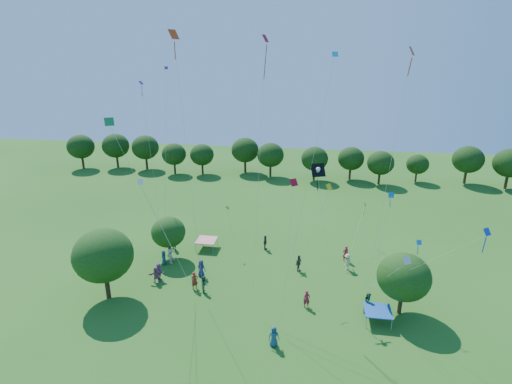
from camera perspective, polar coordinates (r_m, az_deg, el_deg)
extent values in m
cylinder|color=#422B19|center=(39.83, -20.44, -12.67)|extent=(0.43, 0.43, 2.08)
ellipsoid|color=#1D4714|center=(38.28, -21.00, -8.45)|extent=(5.29, 5.29, 4.76)
cylinder|color=#422B19|center=(45.20, -12.20, -8.30)|extent=(0.32, 0.32, 1.55)
ellipsoid|color=#1D4714|center=(44.21, -12.41, -5.61)|extent=(3.67, 3.67, 3.30)
cylinder|color=#422B19|center=(37.67, 19.88, -14.90)|extent=(0.34, 0.34, 1.67)
ellipsoid|color=#1D4714|center=(36.29, 20.36, -11.30)|extent=(4.44, 4.44, 3.99)
cylinder|color=#422B19|center=(86.26, -23.48, 3.84)|extent=(0.44, 0.44, 2.15)
ellipsoid|color=#17370F|center=(85.56, -23.76, 5.95)|extent=(5.17, 5.17, 4.65)
cylinder|color=#422B19|center=(84.41, -19.17, 4.07)|extent=(0.45, 0.45, 2.17)
ellipsoid|color=#17370F|center=(83.69, -19.41, 6.26)|extent=(5.22, 5.22, 4.70)
cylinder|color=#422B19|center=(81.38, -15.34, 3.92)|extent=(0.44, 0.44, 2.15)
ellipsoid|color=#17370F|center=(80.64, -15.54, 6.17)|extent=(5.17, 5.17, 4.65)
cylinder|color=#422B19|center=(76.92, -11.51, 3.26)|extent=(0.38, 0.38, 1.87)
ellipsoid|color=#17370F|center=(76.22, -11.65, 5.31)|extent=(4.48, 4.48, 4.03)
cylinder|color=#422B19|center=(75.86, -7.64, 3.25)|extent=(0.38, 0.38, 1.84)
ellipsoid|color=#17370F|center=(75.17, -7.73, 5.30)|extent=(4.42, 4.42, 3.98)
cylinder|color=#422B19|center=(76.32, -1.56, 3.62)|extent=(0.44, 0.44, 2.14)
ellipsoid|color=#17370F|center=(75.53, -1.58, 6.01)|extent=(5.14, 5.14, 4.63)
cylinder|color=#422B19|center=(73.52, 2.06, 2.98)|extent=(0.42, 0.42, 2.03)
ellipsoid|color=#17370F|center=(72.75, 2.09, 5.31)|extent=(4.86, 4.86, 4.37)
cylinder|color=#422B19|center=(72.00, 8.27, 2.42)|extent=(0.40, 0.40, 1.96)
ellipsoid|color=#17370F|center=(71.22, 8.38, 4.72)|extent=(4.71, 4.71, 4.24)
cylinder|color=#422B19|center=(73.73, 13.25, 2.48)|extent=(0.39, 0.39, 1.91)
ellipsoid|color=#17370F|center=(72.99, 13.42, 4.67)|extent=(4.59, 4.59, 4.13)
cylinder|color=#422B19|center=(72.21, 17.16, 1.78)|extent=(0.39, 0.39, 1.89)
ellipsoid|color=#17370F|center=(71.47, 17.38, 3.98)|extent=(4.54, 4.54, 4.08)
cylinder|color=#422B19|center=(75.92, 21.87, 1.95)|extent=(0.33, 0.33, 1.58)
ellipsoid|color=#17370F|center=(75.32, 22.09, 3.70)|extent=(3.80, 3.80, 3.42)
cylinder|color=#422B19|center=(78.37, 27.69, 1.83)|extent=(0.44, 0.44, 2.13)
ellipsoid|color=#17370F|center=(77.60, 28.04, 4.12)|extent=(5.12, 5.12, 4.61)
cylinder|color=#422B19|center=(78.71, 32.13, 1.17)|extent=(0.45, 0.45, 2.18)
ellipsoid|color=#17370F|center=(77.94, 32.55, 3.50)|extent=(5.24, 5.24, 4.72)
cube|color=red|center=(46.49, -7.08, -6.82)|extent=(2.20, 2.20, 0.08)
cylinder|color=#999999|center=(46.12, -8.60, -7.81)|extent=(0.05, 0.05, 1.10)
cylinder|color=#999999|center=(45.60, -6.18, -8.03)|extent=(0.05, 0.05, 1.10)
cylinder|color=#999999|center=(47.83, -7.90, -6.76)|extent=(0.05, 0.05, 1.10)
cylinder|color=#999999|center=(47.33, -5.56, -6.95)|extent=(0.05, 0.05, 1.10)
cube|color=#1A4EA9|center=(35.97, 17.01, -15.90)|extent=(2.20, 2.20, 0.08)
cylinder|color=#999999|center=(35.30, 15.46, -17.47)|extent=(0.05, 0.05, 1.10)
cylinder|color=#999999|center=(35.62, 18.81, -17.47)|extent=(0.05, 0.05, 1.10)
cylinder|color=#999999|center=(36.93, 15.14, -15.65)|extent=(0.05, 0.05, 1.10)
cylinder|color=#999999|center=(37.24, 18.31, -15.67)|extent=(0.05, 0.05, 1.10)
imported|color=navy|center=(41.09, -7.83, -10.75)|extent=(0.97, 0.67, 1.80)
imported|color=maroon|center=(39.16, -8.75, -12.41)|extent=(0.79, 0.76, 1.78)
imported|color=#214E26|center=(46.83, -11.67, -7.18)|extent=(0.94, 0.79, 1.68)
imported|color=#B9B494|center=(42.95, 12.92, -9.70)|extent=(1.12, 1.25, 1.79)
imported|color=#423C35|center=(41.86, 6.12, -10.08)|extent=(0.92, 1.15, 1.79)
imported|color=#8D5273|center=(40.99, -14.08, -11.37)|extent=(1.62, 1.26, 1.66)
imported|color=navy|center=(32.28, 2.56, -19.90)|extent=(0.95, 0.69, 1.73)
imported|color=maroon|center=(36.56, 7.25, -14.95)|extent=(0.67, 0.49, 1.64)
imported|color=#2A6341|center=(36.92, 15.74, -14.97)|extent=(0.81, 1.05, 1.90)
imported|color=#BAAA95|center=(43.94, -12.08, -8.98)|extent=(1.24, 1.02, 1.75)
imported|color=#423835|center=(45.97, 1.32, -7.23)|extent=(0.54, 1.06, 1.75)
imported|color=#8A538E|center=(41.48, -13.68, -10.92)|extent=(1.57, 1.47, 1.70)
imported|color=navy|center=(44.02, -13.02, -9.15)|extent=(0.60, 0.84, 1.55)
imported|color=maroon|center=(44.56, 12.67, -8.59)|extent=(0.77, 0.63, 1.78)
imported|color=#235234|center=(38.67, -7.37, -12.90)|extent=(0.67, 0.91, 1.65)
cube|color=black|center=(35.23, 8.87, 3.11)|extent=(1.38, 1.06, 1.05)
cube|color=black|center=(35.67, 8.76, 1.01)|extent=(0.16, 0.27, 1.18)
sphere|color=white|center=(35.15, 8.87, 3.24)|extent=(0.38, 0.38, 0.38)
cylinder|color=white|center=(35.22, 8.85, 2.80)|extent=(0.27, 0.53, 0.34)
cylinder|color=white|center=(35.22, 8.85, 2.80)|extent=(0.27, 0.53, 0.34)
cylinder|color=beige|center=(34.84, 9.95, -6.69)|extent=(1.91, 4.92, 9.84)
cube|color=red|center=(37.06, 1.36, 21.09)|extent=(0.56, 0.82, 0.65)
cube|color=red|center=(37.08, 1.34, 18.05)|extent=(0.37, 0.58, 2.94)
cylinder|color=beige|center=(34.28, 0.45, 3.09)|extent=(0.16, 8.13, 20.92)
cube|color=#DE450D|center=(35.74, 18.94, -10.15)|extent=(0.50, 0.58, 0.44)
cube|color=#DE450D|center=(36.11, 18.81, -11.07)|extent=(0.10, 0.18, 0.74)
cylinder|color=beige|center=(37.26, 17.51, -11.61)|extent=(1.21, 1.99, 2.86)
cube|color=#FF3C0D|center=(28.49, -11.69, 21.20)|extent=(0.61, 0.79, 0.62)
cube|color=#FF3C0D|center=(28.50, -11.51, 19.17)|extent=(0.15, 0.26, 1.12)
cylinder|color=beige|center=(31.20, -9.29, 1.14)|extent=(0.27, 2.90, 20.82)
cube|color=orange|center=(48.07, 15.31, -1.71)|extent=(0.36, 0.45, 0.32)
cube|color=orange|center=(48.41, 15.22, -2.62)|extent=(0.17, 0.26, 1.16)
cylinder|color=beige|center=(46.32, 14.41, -4.83)|extent=(1.66, 5.03, 3.30)
cube|color=#1C8D19|center=(44.42, -4.10, -2.27)|extent=(0.39, 0.49, 0.32)
cylinder|color=beige|center=(44.24, -3.53, -5.14)|extent=(1.23, 1.83, 3.64)
cube|color=blue|center=(29.17, 30.14, -4.95)|extent=(0.58, 0.53, 0.42)
cube|color=blue|center=(29.56, 29.81, -6.57)|extent=(0.11, 0.28, 1.22)
cylinder|color=beige|center=(33.55, 22.32, -9.71)|extent=(5.32, 7.60, 9.06)
cube|color=#791688|center=(48.30, -12.71, 16.92)|extent=(0.44, 0.36, 0.31)
cylinder|color=beige|center=(45.42, -12.77, 4.89)|extent=(1.61, 8.20, 18.37)
cube|color=silver|center=(31.06, 20.78, -9.12)|extent=(0.65, 0.56, 0.46)
cylinder|color=beige|center=(34.67, 18.13, -11.48)|extent=(1.48, 5.43, 5.62)
cube|color=#0B6BA9|center=(36.57, 18.74, -0.41)|extent=(0.51, 0.28, 0.44)
cube|color=#0B6BA9|center=(36.85, 18.61, -1.46)|extent=(0.17, 0.19, 0.85)
cylinder|color=beige|center=(37.32, 17.42, -6.96)|extent=(1.11, 1.59, 8.14)
cube|color=red|center=(36.72, 5.43, 1.38)|extent=(0.83, 0.78, 0.59)
cylinder|color=beige|center=(37.05, 4.84, -5.99)|extent=(0.31, 2.83, 8.50)
cube|color=red|center=(27.63, 21.37, 18.25)|extent=(0.50, 0.66, 0.53)
cube|color=red|center=(27.68, 21.12, 16.33)|extent=(0.15, 0.25, 1.11)
cylinder|color=beige|center=(31.88, 17.95, -0.12)|extent=(0.35, 5.57, 19.81)
cube|color=yellow|center=(30.42, 10.40, 0.73)|extent=(0.50, 0.53, 0.42)
cylinder|color=beige|center=(31.33, 6.87, -9.14)|extent=(3.26, 2.51, 10.27)
cube|color=#157834|center=(27.03, -20.24, 9.41)|extent=(0.66, 0.58, 0.48)
cylinder|color=beige|center=(31.77, -13.92, -3.84)|extent=(2.16, 7.09, 15.63)
cube|color=blue|center=(35.08, 22.27, -6.68)|extent=(0.44, 0.29, 0.36)
cube|color=blue|center=(35.41, 22.11, -7.67)|extent=(0.16, 0.20, 0.87)
cylinder|color=beige|center=(36.73, 19.06, -10.05)|extent=(3.11, 1.74, 5.32)
cube|color=#63178C|center=(49.65, -16.10, 14.77)|extent=(0.43, 0.56, 0.40)
cube|color=#63178C|center=(49.76, -15.98, 13.69)|extent=(0.20, 0.27, 1.23)
cylinder|color=beige|center=(46.20, -14.65, 3.87)|extent=(4.69, 8.43, 16.66)
cube|color=silver|center=(32.27, -16.19, 1.43)|extent=(0.48, 0.35, 0.37)
cylinder|color=beige|center=(34.51, -12.47, -6.66)|extent=(2.92, 2.11, 10.34)
cube|color=#0B81B1|center=(27.53, 11.23, 18.76)|extent=(0.43, 0.32, 0.31)
cylinder|color=beige|center=(28.94, 6.83, -1.30)|extent=(3.23, 0.67, 19.72)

